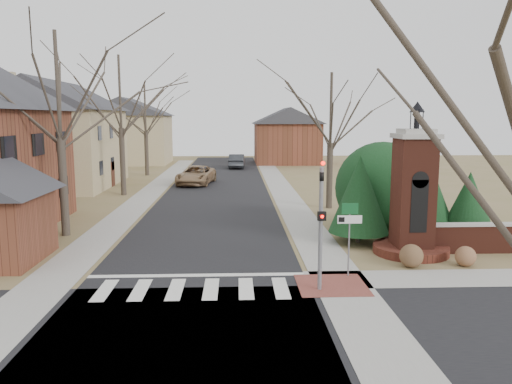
{
  "coord_description": "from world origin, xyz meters",
  "views": [
    {
      "loc": [
        1.47,
        -15.61,
        5.83
      ],
      "look_at": [
        2.36,
        6.0,
        2.57
      ],
      "focal_mm": 35.0,
      "sensor_mm": 36.0,
      "label": 1
    }
  ],
  "objects_px": {
    "traffic_signal_pole": "(321,216)",
    "pickup_truck": "(196,175)",
    "distant_car": "(237,161)",
    "sign_post": "(349,225)",
    "brick_gate_monument": "(413,204)"
  },
  "relations": [
    {
      "from": "sign_post",
      "to": "brick_gate_monument",
      "type": "xyz_separation_m",
      "value": [
        3.41,
        3.01,
        0.22
      ]
    },
    {
      "from": "brick_gate_monument",
      "to": "pickup_truck",
      "type": "bearing_deg",
      "value": 115.71
    },
    {
      "from": "pickup_truck",
      "to": "sign_post",
      "type": "bearing_deg",
      "value": -64.81
    },
    {
      "from": "brick_gate_monument",
      "to": "pickup_truck",
      "type": "height_order",
      "value": "brick_gate_monument"
    },
    {
      "from": "pickup_truck",
      "to": "distant_car",
      "type": "bearing_deg",
      "value": 84.37
    },
    {
      "from": "traffic_signal_pole",
      "to": "sign_post",
      "type": "bearing_deg",
      "value": 47.57
    },
    {
      "from": "sign_post",
      "to": "traffic_signal_pole",
      "type": "bearing_deg",
      "value": -132.43
    },
    {
      "from": "sign_post",
      "to": "pickup_truck",
      "type": "distance_m",
      "value": 26.99
    },
    {
      "from": "sign_post",
      "to": "pickup_truck",
      "type": "xyz_separation_m",
      "value": [
        -7.6,
        25.87,
        -1.15
      ]
    },
    {
      "from": "traffic_signal_pole",
      "to": "brick_gate_monument",
      "type": "distance_m",
      "value": 6.47
    },
    {
      "from": "distant_car",
      "to": "brick_gate_monument",
      "type": "bearing_deg",
      "value": 103.82
    },
    {
      "from": "pickup_truck",
      "to": "distant_car",
      "type": "relative_size",
      "value": 1.18
    },
    {
      "from": "traffic_signal_pole",
      "to": "pickup_truck",
      "type": "distance_m",
      "value": 28.06
    },
    {
      "from": "pickup_truck",
      "to": "brick_gate_monument",
      "type": "bearing_deg",
      "value": -55.48
    },
    {
      "from": "sign_post",
      "to": "brick_gate_monument",
      "type": "bearing_deg",
      "value": 41.42
    }
  ]
}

